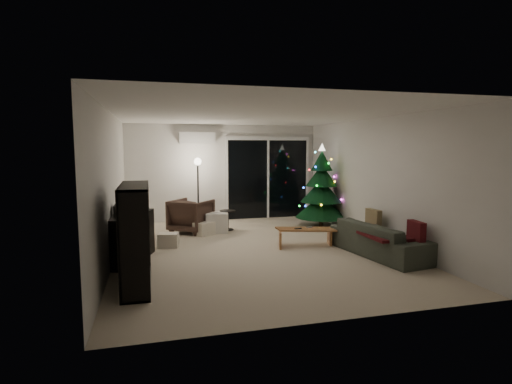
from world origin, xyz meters
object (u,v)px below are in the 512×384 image
bookshelf (122,236)px  coffee_table (305,237)px  media_cabinet (128,238)px  christmas_tree (321,186)px  armchair (191,216)px  sofa (380,239)px

bookshelf → coffee_table: (3.26, 1.50, -0.53)m
bookshelf → media_cabinet: (0.00, 1.28, -0.30)m
coffee_table → christmas_tree: christmas_tree is taller
armchair → coffee_table: bearing=175.0°
media_cabinet → coffee_table: 3.28m
media_cabinet → armchair: bearing=77.4°
coffee_table → media_cabinet: bearing=-160.4°
christmas_tree → bookshelf: bearing=-143.6°
armchair → bookshelf: bearing=107.4°
media_cabinet → coffee_table: bearing=22.2°
bookshelf → christmas_tree: size_ratio=0.70×
sofa → christmas_tree: bearing=-9.8°
bookshelf → media_cabinet: bearing=89.8°
bookshelf → sofa: bearing=7.0°
coffee_table → christmas_tree: bearing=73.5°
coffee_table → sofa: bearing=-26.8°
sofa → coffee_table: (-1.04, 0.95, -0.12)m
media_cabinet → sofa: media_cabinet is taller
bookshelf → sofa: 4.35m
bookshelf → media_cabinet: 1.32m
bookshelf → media_cabinet: bookshelf is taller
bookshelf → coffee_table: bookshelf is taller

